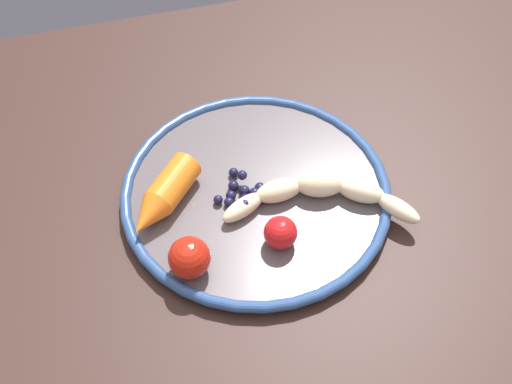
{
  "coord_description": "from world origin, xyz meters",
  "views": [
    {
      "loc": [
        0.13,
        0.42,
        1.33
      ],
      "look_at": [
        0.01,
        -0.02,
        0.75
      ],
      "focal_mm": 48.54,
      "sensor_mm": 36.0,
      "label": 1
    }
  ],
  "objects": [
    {
      "name": "dining_table",
      "position": [
        0.0,
        0.0,
        0.63
      ],
      "size": [
        0.94,
        0.75,
        0.74
      ],
      "color": "#37221D",
      "rests_on": "ground_plane"
    },
    {
      "name": "plate",
      "position": [
        0.01,
        -0.02,
        0.74
      ],
      "size": [
        0.29,
        0.29,
        0.02
      ],
      "color": "#564D53",
      "rests_on": "dining_table"
    },
    {
      "name": "banana",
      "position": [
        -0.05,
        0.0,
        0.76
      ],
      "size": [
        0.21,
        0.1,
        0.03
      ],
      "color": "beige",
      "rests_on": "plate"
    },
    {
      "name": "carrot_orange",
      "position": [
        0.11,
        -0.03,
        0.76
      ],
      "size": [
        0.09,
        0.1,
        0.03
      ],
      "color": "orange",
      "rests_on": "plate"
    },
    {
      "name": "blueberry_pile",
      "position": [
        0.03,
        -0.02,
        0.75
      ],
      "size": [
        0.06,
        0.06,
        0.02
      ],
      "color": "#191638",
      "rests_on": "plate"
    },
    {
      "name": "tomato_near",
      "position": [
        0.1,
        0.05,
        0.77
      ],
      "size": [
        0.04,
        0.04,
        0.04
      ],
      "primitive_type": "sphere",
      "color": "red",
      "rests_on": "plate"
    },
    {
      "name": "tomato_mid",
      "position": [
        0.01,
        0.05,
        0.76
      ],
      "size": [
        0.03,
        0.03,
        0.03
      ],
      "primitive_type": "sphere",
      "color": "red",
      "rests_on": "plate"
    }
  ]
}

